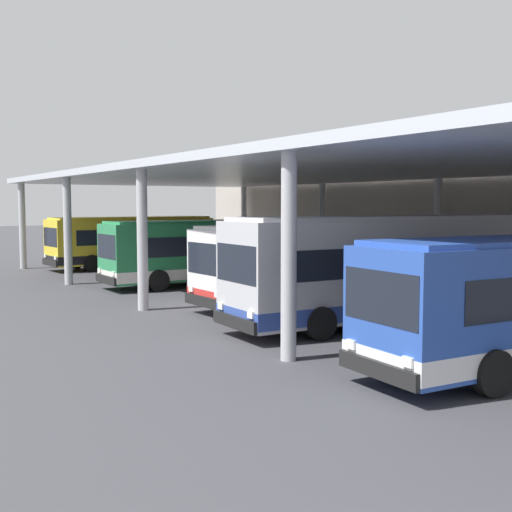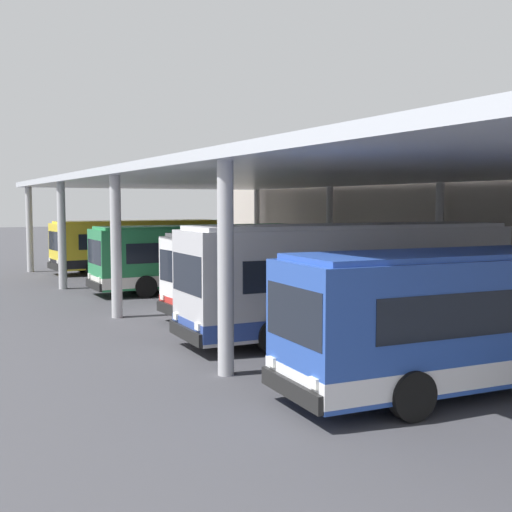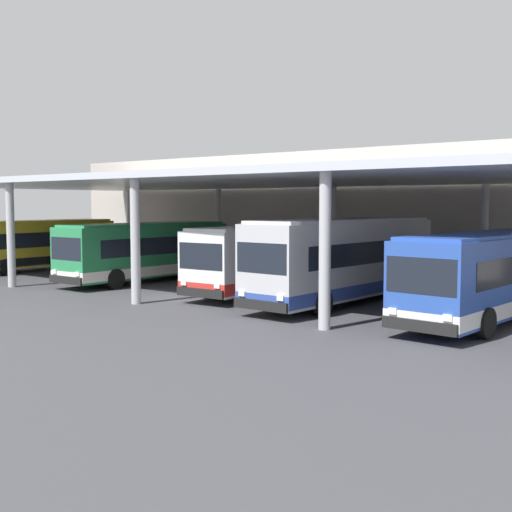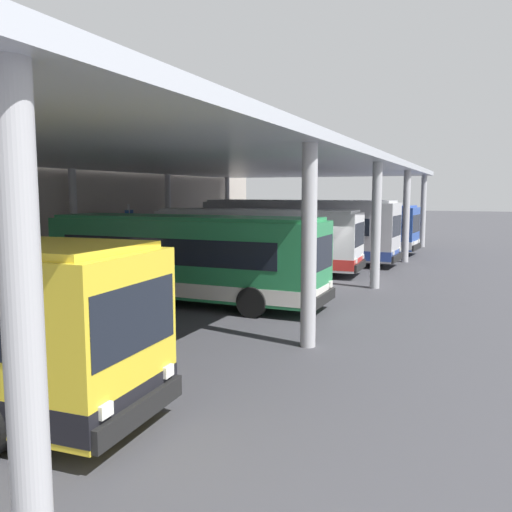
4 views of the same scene
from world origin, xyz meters
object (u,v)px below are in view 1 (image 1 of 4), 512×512
Objects in this scene: bus_far_bay at (384,268)px; banner_sign at (422,246)px; bus_middle_bay at (318,262)px; bus_second_bay at (208,251)px; bus_nearest_bay at (133,241)px.

bus_far_bay is 3.57× the size of banner_sign.
bus_second_bay is at bearing -175.99° from bus_middle_bay.
bus_middle_bay is 0.93× the size of bus_far_bay.
banner_sign is at bearing 23.36° from bus_nearest_bay.
bus_far_bay is 9.45m from banner_sign.
bus_far_bay reaches higher than bus_nearest_bay.
bus_second_bay is 8.03m from bus_middle_bay.
bus_middle_bay is (8.01, 0.56, 0.00)m from bus_second_bay.
bus_middle_bay is at bearing 4.01° from bus_second_bay.
bus_second_bay is at bearing -1.05° from bus_nearest_bay.
bus_second_bay is 0.92× the size of bus_far_bay.
bus_second_bay is 10.31m from banner_sign.
bus_nearest_bay and bus_middle_bay have the same top height.
bus_middle_bay is at bearing 170.60° from bus_far_bay.
bus_second_bay is 3.30× the size of banner_sign.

